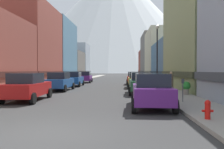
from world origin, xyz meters
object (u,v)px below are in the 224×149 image
Objects in this scene: car_right_2 at (136,80)px; parking_meter_near at (183,87)px; car_right_0 at (151,91)px; pedestrian_0 at (171,83)px; car_right_3 at (134,78)px; car_left_0 at (27,87)px; car_left_1 at (60,81)px; car_right_1 at (141,83)px; potted_plant_0 at (186,87)px; car_left_2 at (74,79)px; streetlamp_right at (157,48)px; car_left_3 at (85,77)px; fire_hydrant_near at (208,109)px.

car_right_2 reaches higher than parking_meter_near.
car_right_2 is at bearing 89.99° from car_right_0.
car_right_0 is 7.33m from pedestrian_0.
car_right_0 is at bearing -90.00° from car_right_3.
car_left_0 is 1.02× the size of car_left_1.
parking_meter_near is at bearing -71.03° from car_right_1.
potted_plant_0 is (3.20, -1.79, -0.17)m from car_right_1.
car_left_0 reaches higher than parking_meter_near.
car_right_0 reaches higher than parking_meter_near.
parking_meter_near is (9.55, -14.62, 0.11)m from car_left_2.
streetlamp_right reaches higher than car_left_0.
car_left_3 is (0.00, 14.52, 0.00)m from car_left_1.
car_right_3 is at bearing 94.06° from fire_hydrant_near.
car_left_2 is at bearing 138.03° from pedestrian_0.
car_left_1 is 12.72m from parking_meter_near.
streetlamp_right is (-0.10, 11.92, 3.46)m from fire_hydrant_near.
parking_meter_near is at bearing -56.85° from car_left_2.
car_right_0 is 6.32× the size of fire_hydrant_near.
car_left_1 is (-0.00, 7.34, 0.00)m from car_left_0.
car_right_3 is (0.00, 19.93, 0.00)m from car_right_0.
car_left_1 is at bearing 160.30° from car_right_1.
streetlamp_right reaches higher than fire_hydrant_near.
car_right_1 is at bearing 177.73° from pedestrian_0.
car_right_2 and car_right_3 have the same top height.
parking_meter_near is at bearing -107.86° from potted_plant_0.
streetlamp_right reaches higher than car_right_2.
pedestrian_0 reaches higher than car_left_3.
car_left_2 and car_right_1 have the same top height.
fire_hydrant_near is at bearing -31.77° from car_left_0.
fire_hydrant_near is 10.29m from pedestrian_0.
car_right_2 is (0.00, 13.56, 0.00)m from car_right_0.
car_right_0 is 4.57× the size of potted_plant_0.
potted_plant_0 is at bearing 58.40° from car_right_0.
car_right_2 is at bearing -89.99° from car_right_3.
car_left_2 is 4.58× the size of potted_plant_0.
car_left_1 is 12.34m from car_right_0.
car_left_2 and car_right_0 have the same top height.
car_left_3 reaches higher than parking_meter_near.
car_left_3 is 21.88m from potted_plant_0.
car_right_0 and car_right_3 have the same top height.
car_left_2 is at bearing 115.62° from fire_hydrant_near.
car_right_2 is (7.60, 3.84, 0.00)m from car_left_1.
car_left_0 is at bearing -90.00° from car_left_3.
car_right_1 reaches higher than fire_hydrant_near.
car_left_0 reaches higher than fire_hydrant_near.
fire_hydrant_near is 8.69m from potted_plant_0.
car_right_0 is 1.01× the size of car_right_1.
parking_meter_near is (0.30, 4.67, 0.49)m from fire_hydrant_near.
car_right_0 reaches higher than potted_plant_0.
car_left_0 is 11.47m from streetlamp_right.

